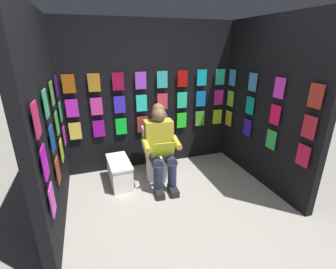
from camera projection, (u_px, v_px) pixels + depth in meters
name	position (u px, v px, depth m)	size (l,w,h in m)	color
ground_plane	(203.00, 245.00, 2.51)	(30.00, 30.00, 0.00)	#9E998E
display_wall_back	(151.00, 97.00, 3.89)	(2.85, 0.14, 2.33)	black
display_wall_left	(267.00, 105.00, 3.40)	(0.14, 1.97, 2.33)	black
display_wall_right	(45.00, 125.00, 2.55)	(0.14, 1.97, 2.33)	black
toilet	(157.00, 157.00, 3.74)	(0.41, 0.56, 0.77)	white
person_reading	(160.00, 146.00, 3.44)	(0.54, 0.70, 1.19)	gold
comic_longbox_near	(120.00, 172.00, 3.57)	(0.33, 0.64, 0.37)	white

